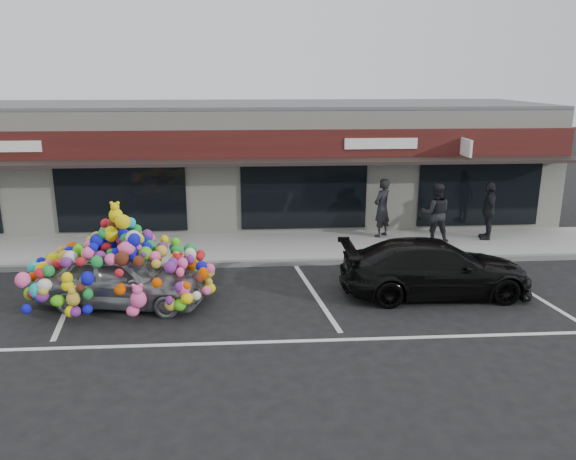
{
  "coord_description": "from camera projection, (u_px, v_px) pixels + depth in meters",
  "views": [
    {
      "loc": [
        1.26,
        -12.82,
        5.31
      ],
      "look_at": [
        2.2,
        1.4,
        1.36
      ],
      "focal_mm": 35.0,
      "sensor_mm": 36.0,
      "label": 1
    }
  ],
  "objects": [
    {
      "name": "black_sedan",
      "position": [
        435.0,
        268.0,
        13.93
      ],
      "size": [
        1.92,
        4.71,
        1.37
      ],
      "primitive_type": "imported",
      "rotation": [
        0.0,
        0.0,
        1.57
      ],
      "color": "black",
      "rests_on": "ground"
    },
    {
      "name": "kerb",
      "position": [
        209.0,
        264.0,
        16.05
      ],
      "size": [
        26.0,
        0.18,
        0.16
      ],
      "primitive_type": "cube",
      "color": "slate",
      "rests_on": "ground"
    },
    {
      "name": "pedestrian_a",
      "position": [
        382.0,
        208.0,
        18.33
      ],
      "size": [
        0.83,
        0.82,
        1.93
      ],
      "primitive_type": "imported",
      "rotation": [
        0.0,
        0.0,
        3.88
      ],
      "color": "black",
      "rests_on": "sidewalk"
    },
    {
      "name": "shop_building",
      "position": [
        218.0,
        161.0,
        21.2
      ],
      "size": [
        24.0,
        7.2,
        4.31
      ],
      "color": "silver",
      "rests_on": "ground"
    },
    {
      "name": "parking_stripe_mid",
      "position": [
        315.0,
        295.0,
        14.03
      ],
      "size": [
        0.73,
        4.37,
        0.01
      ],
      "primitive_type": "cube",
      "rotation": [
        0.0,
        0.0,
        0.14
      ],
      "color": "silver",
      "rests_on": "ground"
    },
    {
      "name": "ground",
      "position": [
        202.0,
        301.0,
        13.66
      ],
      "size": [
        90.0,
        90.0,
        0.0
      ],
      "primitive_type": "plane",
      "color": "black",
      "rests_on": "ground"
    },
    {
      "name": "parking_stripe_right",
      "position": [
        524.0,
        289.0,
        14.37
      ],
      "size": [
        0.73,
        4.37,
        0.01
      ],
      "primitive_type": "cube",
      "rotation": [
        0.0,
        0.0,
        0.14
      ],
      "color": "silver",
      "rests_on": "ground"
    },
    {
      "name": "toy_car",
      "position": [
        122.0,
        271.0,
        13.25
      ],
      "size": [
        2.86,
        4.44,
        2.44
      ],
      "rotation": [
        0.0,
        0.0,
        1.4
      ],
      "color": "gray",
      "rests_on": "ground"
    },
    {
      "name": "lane_line",
      "position": [
        290.0,
        341.0,
        11.58
      ],
      "size": [
        14.0,
        0.12,
        0.01
      ],
      "primitive_type": "cube",
      "color": "silver",
      "rests_on": "ground"
    },
    {
      "name": "parking_stripe_left",
      "position": [
        70.0,
        301.0,
        13.65
      ],
      "size": [
        0.73,
        4.37,
        0.01
      ],
      "primitive_type": "cube",
      "rotation": [
        0.0,
        0.0,
        0.14
      ],
      "color": "silver",
      "rests_on": "ground"
    },
    {
      "name": "pedestrian_c",
      "position": [
        488.0,
        211.0,
        18.07
      ],
      "size": [
        1.17,
        0.71,
        1.87
      ],
      "primitive_type": "imported",
      "rotation": [
        0.0,
        0.0,
        4.47
      ],
      "color": "#262328",
      "rests_on": "sidewalk"
    },
    {
      "name": "sidewalk",
      "position": [
        212.0,
        249.0,
        17.49
      ],
      "size": [
        26.0,
        3.0,
        0.15
      ],
      "primitive_type": "cube",
      "color": "#9A9A95",
      "rests_on": "ground"
    },
    {
      "name": "pedestrian_b",
      "position": [
        436.0,
        213.0,
        17.7
      ],
      "size": [
        1.03,
        0.86,
        1.91
      ],
      "primitive_type": "imported",
      "rotation": [
        0.0,
        0.0,
        2.99
      ],
      "color": "black",
      "rests_on": "sidewalk"
    }
  ]
}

